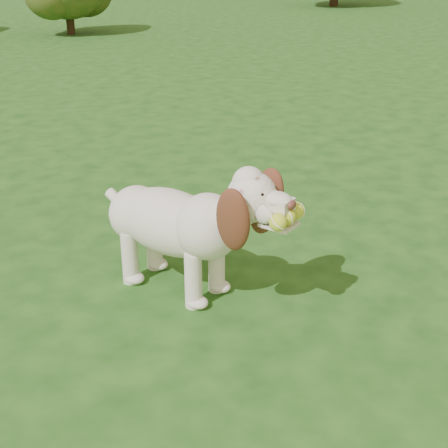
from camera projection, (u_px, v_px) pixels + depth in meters
ground at (182, 232)px, 3.68m from camera, size 80.00×80.00×0.00m
dog at (186, 220)px, 2.90m from camera, size 0.65×1.05×0.71m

